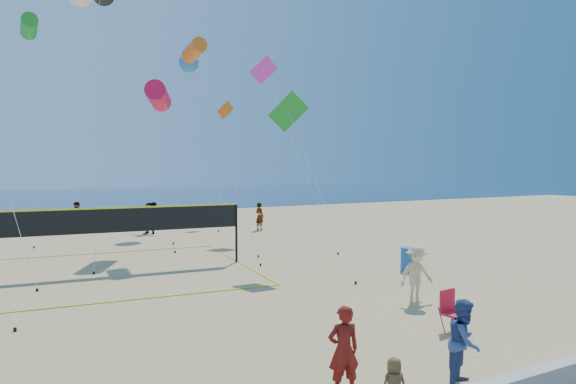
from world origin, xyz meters
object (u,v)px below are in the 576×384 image
camp_chair (451,308)px  trash_barrel (408,259)px  woman (344,350)px  volleyball_net (123,227)px

camp_chair → trash_barrel: (4.05, 6.16, -0.13)m
woman → volleyball_net: volleyball_net is taller
volleyball_net → camp_chair: bearing=-58.4°
camp_chair → volleyball_net: bearing=109.9°
woman → camp_chair: (4.39, 1.70, -0.24)m
woman → camp_chair: size_ratio=1.43×
camp_chair → trash_barrel: bearing=49.4°
camp_chair → trash_barrel: size_ratio=1.25×
trash_barrel → volleyball_net: size_ratio=0.09×
woman → camp_chair: bearing=-147.6°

